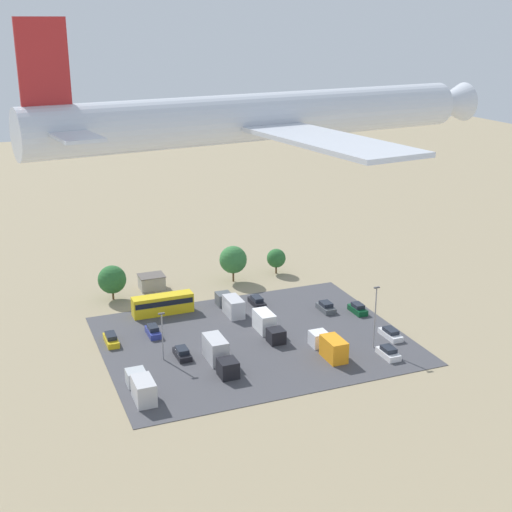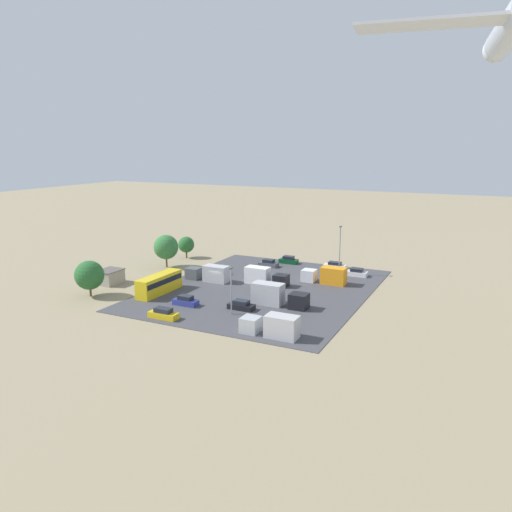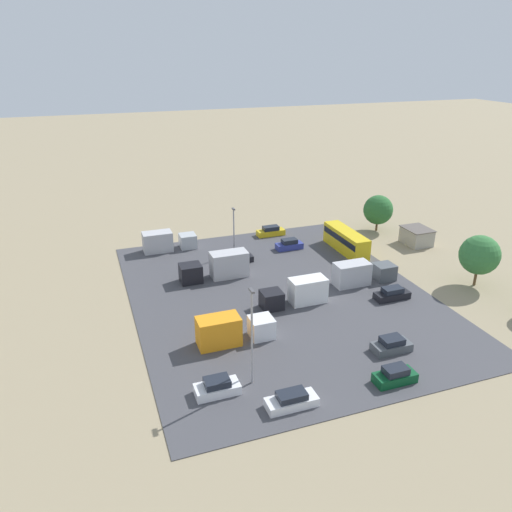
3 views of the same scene
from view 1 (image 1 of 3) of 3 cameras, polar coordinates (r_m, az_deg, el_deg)
name	(u,v)px [view 1 (image 1 of 3)]	position (r m, az deg, el deg)	size (l,w,h in m)	color
ground_plane	(232,317)	(118.47, -1.89, -4.91)	(400.00, 400.00, 0.00)	gray
parking_lot_surface	(254,340)	(110.26, -0.18, -6.73)	(45.46, 36.22, 0.08)	#424247
shed_building	(152,282)	(131.42, -8.34, -2.07)	(4.62, 3.83, 2.65)	#9E998E
bus	(163,304)	(119.98, -7.48, -3.80)	(10.16, 2.54, 3.27)	gold
parked_car_0	(153,331)	(112.61, -8.24, -5.98)	(1.71, 4.16, 1.62)	navy
parked_car_1	(182,353)	(105.18, -5.92, -7.75)	(1.86, 4.21, 1.47)	black
parked_car_2	(358,309)	(120.93, 8.14, -4.21)	(1.78, 4.03, 1.62)	#0C4723
parked_car_3	(111,339)	(111.02, -11.52, -6.55)	(1.74, 4.64, 1.59)	gold
parked_car_4	(391,334)	(112.73, 10.71, -6.13)	(1.83, 4.62, 1.44)	silver
parked_car_5	(257,301)	(122.85, 0.07, -3.66)	(1.78, 4.46, 1.52)	black
parked_car_6	(388,353)	(106.50, 10.54, -7.61)	(1.95, 4.10, 1.56)	silver
parked_car_7	(326,307)	(121.05, 5.61, -4.09)	(1.97, 4.03, 1.56)	#4C5156
parked_truck_0	(231,305)	(119.65, -2.04, -3.90)	(2.43, 8.66, 3.06)	#4C5156
parked_truck_1	(219,354)	(102.27, -2.98, -7.86)	(2.53, 9.29, 3.49)	black
parked_truck_2	(142,387)	(95.35, -9.14, -10.29)	(2.52, 8.11, 3.06)	#ADB2B7
parked_truck_3	(329,346)	(105.45, 5.90, -7.17)	(2.51, 8.30, 3.17)	silver
parked_truck_4	(268,325)	(111.66, 0.93, -5.57)	(2.40, 8.25, 3.11)	black
tree_near_shed	(233,260)	(132.72, -1.84, -0.29)	(5.15, 5.15, 6.91)	brown
tree_apron_mid	(112,280)	(126.89, -11.44, -1.86)	(4.96, 4.96, 6.20)	brown
tree_apron_far	(276,258)	(137.39, 1.63, -0.18)	(3.66, 3.66, 4.93)	brown
light_pole_lot_centre	(375,315)	(107.06, 9.52, -4.67)	(0.90, 0.28, 9.74)	gray
light_pole_lot_edge	(162,334)	(103.31, -7.50, -6.19)	(0.90, 0.28, 7.32)	gray
airplane	(274,116)	(61.25, 1.45, 11.12)	(43.29, 36.28, 9.91)	silver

